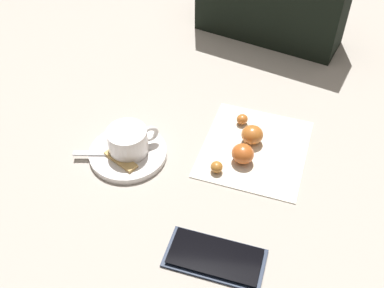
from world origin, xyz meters
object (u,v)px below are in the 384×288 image
at_px(saucer, 128,153).
at_px(sugar_packet, 121,160).
at_px(teaspoon, 123,153).
at_px(espresso_cup, 128,141).
at_px(croissant, 245,144).
at_px(cell_phone, 215,257).
at_px(napkin, 255,148).

bearing_deg(saucer, sugar_packet, -104.98).
xyz_separation_m(saucer, teaspoon, (-0.01, -0.01, 0.01)).
xyz_separation_m(espresso_cup, sugar_packet, (-0.01, -0.03, -0.02)).
height_order(croissant, cell_phone, croissant).
bearing_deg(croissant, napkin, 24.44).
xyz_separation_m(saucer, sugar_packet, (-0.01, -0.02, 0.01)).
xyz_separation_m(espresso_cup, cell_phone, (0.16, -0.19, -0.03)).
bearing_deg(teaspoon, sugar_packet, -92.31).
distance_m(teaspoon, croissant, 0.21).
height_order(saucer, napkin, saucer).
bearing_deg(napkin, croissant, -155.56).
relative_size(saucer, espresso_cup, 1.59).
height_order(napkin, cell_phone, cell_phone).
distance_m(saucer, teaspoon, 0.01).
height_order(teaspoon, croissant, croissant).
height_order(teaspoon, napkin, teaspoon).
bearing_deg(napkin, sugar_packet, -163.59).
bearing_deg(saucer, teaspoon, -124.27).
bearing_deg(espresso_cup, croissant, 8.90).
relative_size(espresso_cup, napkin, 0.42).
distance_m(teaspoon, cell_phone, 0.25).
xyz_separation_m(espresso_cup, teaspoon, (-0.01, -0.01, -0.02)).
distance_m(saucer, cell_phone, 0.25).
xyz_separation_m(saucer, espresso_cup, (0.00, 0.00, 0.03)).
bearing_deg(teaspoon, croissant, 11.53).
xyz_separation_m(teaspoon, napkin, (0.22, 0.05, -0.01)).
bearing_deg(sugar_packet, croissant, 50.55).
relative_size(sugar_packet, napkin, 0.32).
height_order(espresso_cup, cell_phone, espresso_cup).
bearing_deg(espresso_cup, napkin, 10.30).
bearing_deg(espresso_cup, cell_phone, -49.08).
xyz_separation_m(napkin, cell_phone, (-0.05, -0.23, 0.00)).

